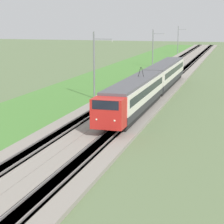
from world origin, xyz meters
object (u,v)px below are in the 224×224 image
passenger_train (152,82)px  catenary_mast_distant (178,40)px  catenary_mast_far (153,48)px  catenary_mast_mid (95,65)px

passenger_train → catenary_mast_distant: 77.73m
passenger_train → catenary_mast_far: 38.53m
passenger_train → catenary_mast_mid: bearing=-76.3°
passenger_train → catenary_mast_distant: catenary_mast_distant is taller
passenger_train → catenary_mast_far: (37.80, 7.20, 1.88)m
catenary_mast_far → catenary_mast_distant: bearing=0.0°
catenary_mast_far → catenary_mast_mid: bearing=180.0°
catenary_mast_far → catenary_mast_distant: (39.56, 0.00, 0.04)m
catenary_mast_mid → catenary_mast_far: catenary_mast_mid is taller
catenary_mast_distant → catenary_mast_mid: bearing=180.0°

